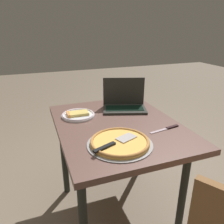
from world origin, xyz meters
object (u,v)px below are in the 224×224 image
at_px(dining_table, 117,135).
at_px(table_knife, 167,128).
at_px(pizza_plate, 78,115).
at_px(pizza_tray, 120,142).
at_px(laptop, 124,102).

distance_m(dining_table, table_knife, 0.35).
bearing_deg(table_knife, pizza_plate, 50.56).
height_order(dining_table, table_knife, table_knife).
height_order(pizza_tray, table_knife, pizza_tray).
bearing_deg(table_knife, laptop, 14.62).
relative_size(pizza_plate, table_knife, 1.06).
height_order(pizza_plate, pizza_tray, pizza_plate).
distance_m(laptop, pizza_plate, 0.39).
bearing_deg(pizza_tray, pizza_plate, 15.10).
relative_size(dining_table, pizza_tray, 2.76).
distance_m(pizza_plate, pizza_tray, 0.52).
distance_m(dining_table, laptop, 0.33).
bearing_deg(table_knife, dining_table, 54.53).
xyz_separation_m(pizza_plate, table_knife, (-0.42, -0.51, -0.01)).
distance_m(laptop, pizza_tray, 0.59).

